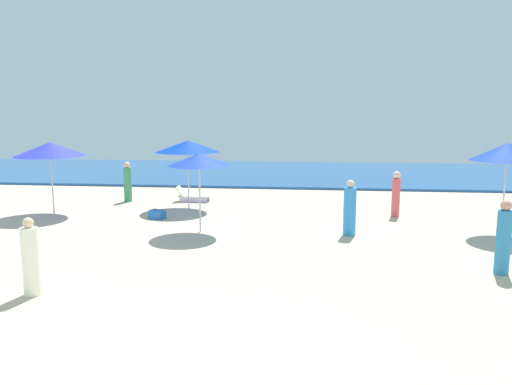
% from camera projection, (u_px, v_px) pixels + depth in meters
% --- Properties ---
extents(ocean, '(60.00, 11.80, 0.12)m').
position_uv_depth(ocean, '(273.00, 173.00, 29.60)').
color(ocean, '#1E5197').
rests_on(ocean, ground_plane).
extents(umbrella_0, '(1.92, 1.92, 2.40)m').
position_uv_depth(umbrella_0, '(199.00, 160.00, 15.11)').
color(umbrella_0, silver).
rests_on(umbrella_0, ground_plane).
extents(umbrella_1, '(2.45, 2.45, 2.56)m').
position_uv_depth(umbrella_1, '(50.00, 149.00, 17.73)').
color(umbrella_1, silver).
rests_on(umbrella_1, ground_plane).
extents(umbrella_2, '(2.07, 2.07, 2.73)m').
position_uv_depth(umbrella_2, '(507.00, 152.00, 14.76)').
color(umbrella_2, silver).
rests_on(umbrella_2, ground_plane).
extents(umbrella_4, '(2.39, 2.39, 2.56)m').
position_uv_depth(umbrella_4, '(188.00, 146.00, 18.79)').
color(umbrella_4, silver).
rests_on(umbrella_4, ground_plane).
extents(lounge_chair_4_0, '(1.36, 0.66, 0.62)m').
position_uv_depth(lounge_chair_4_0, '(192.00, 196.00, 20.61)').
color(lounge_chair_4_0, silver).
rests_on(lounge_chair_4_0, ground_plane).
extents(beachgoer_0, '(0.36, 0.36, 1.59)m').
position_uv_depth(beachgoer_0, '(396.00, 194.00, 17.57)').
color(beachgoer_0, '#E75456').
rests_on(beachgoer_0, ground_plane).
extents(beachgoer_1, '(0.48, 0.48, 1.59)m').
position_uv_depth(beachgoer_1, '(31.00, 259.00, 10.10)').
color(beachgoer_1, white).
rests_on(beachgoer_1, ground_plane).
extents(beachgoer_3, '(0.45, 0.45, 1.71)m').
position_uv_depth(beachgoer_3, '(503.00, 239.00, 11.37)').
color(beachgoer_3, '#2D82BD').
rests_on(beachgoer_3, ground_plane).
extents(beachgoer_5, '(0.46, 0.46, 1.66)m').
position_uv_depth(beachgoer_5, '(350.00, 210.00, 14.93)').
color(beachgoer_5, '#328EE0').
rests_on(beachgoer_5, ground_plane).
extents(beachgoer_6, '(0.40, 0.40, 1.61)m').
position_uv_depth(beachgoer_6, '(128.00, 183.00, 20.51)').
color(beachgoer_6, '#3E9865').
rests_on(beachgoer_6, ground_plane).
extents(cooler_box_0, '(0.59, 0.51, 0.30)m').
position_uv_depth(cooler_box_0, '(157.00, 214.00, 17.31)').
color(cooler_box_0, blue).
rests_on(cooler_box_0, ground_plane).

